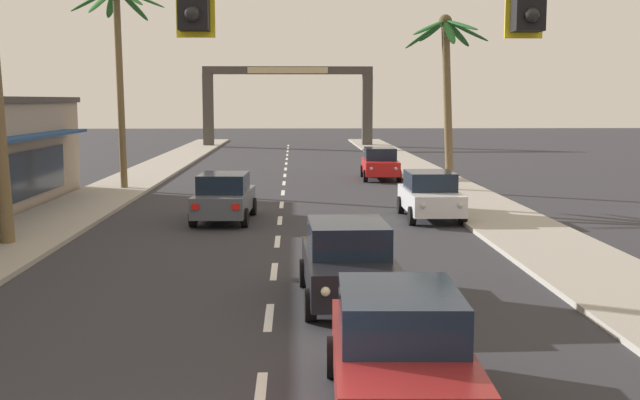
{
  "coord_description": "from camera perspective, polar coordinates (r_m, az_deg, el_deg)",
  "views": [
    {
      "loc": [
        0.49,
        -8.05,
        4.22
      ],
      "look_at": [
        1.03,
        8.0,
        2.2
      ],
      "focal_mm": 44.81,
      "sensor_mm": 36.0,
      "label": 1
    }
  ],
  "objects": [
    {
      "name": "palm_left_third",
      "position": [
        38.31,
        -14.16,
        10.81
      ],
      "size": [
        4.37,
        3.9,
        9.53
      ],
      "color": "brown",
      "rests_on": "ground"
    },
    {
      "name": "traffic_signal_mast",
      "position": [
        9.15,
        15.11,
        10.86
      ],
      "size": [
        10.92,
        0.41,
        6.71
      ],
      "color": "#2D2D33",
      "rests_on": "ground"
    },
    {
      "name": "sedan_oncoming_far",
      "position": [
        28.04,
        -6.86,
        0.23
      ],
      "size": [
        2.11,
        4.51,
        1.68
      ],
      "color": "#4C515B",
      "rests_on": "ground"
    },
    {
      "name": "sedan_parked_nearest_kerb",
      "position": [
        42.61,
        4.32,
        2.63
      ],
      "size": [
        2.05,
        4.49,
        1.68
      ],
      "color": "red",
      "rests_on": "ground"
    },
    {
      "name": "lane_markings",
      "position": [
        27.21,
        -1.96,
        -1.74
      ],
      "size": [
        4.28,
        85.85,
        0.01
      ],
      "color": "silver",
      "rests_on": "ground"
    },
    {
      "name": "palm_right_farthest",
      "position": [
        36.89,
        9.03,
        9.39
      ],
      "size": [
        3.89,
        4.08,
        8.01
      ],
      "color": "brown",
      "rests_on": "ground"
    },
    {
      "name": "sidewalk_left",
      "position": [
        29.54,
        -18.19,
        -1.26
      ],
      "size": [
        3.2,
        110.0,
        0.14
      ],
      "primitive_type": "cube",
      "color": "#9E998E",
      "rests_on": "ground"
    },
    {
      "name": "sidewalk_right",
      "position": [
        29.28,
        12.57,
        -1.15
      ],
      "size": [
        3.2,
        110.0,
        0.14
      ],
      "primitive_type": "cube",
      "color": "#9E998E",
      "rests_on": "ground"
    },
    {
      "name": "sedan_lead_at_stop_bar",
      "position": [
        10.98,
        5.71,
        -10.72
      ],
      "size": [
        2.07,
        4.5,
        1.68
      ],
      "color": "maroon",
      "rests_on": "ground"
    },
    {
      "name": "sedan_third_in_queue",
      "position": [
        16.76,
        2.02,
        -4.42
      ],
      "size": [
        2.04,
        4.49,
        1.68
      ],
      "color": "black",
      "rests_on": "ground"
    },
    {
      "name": "sedan_parked_mid_kerb",
      "position": [
        28.65,
        7.87,
        0.36
      ],
      "size": [
        1.95,
        4.45,
        1.68
      ],
      "color": "silver",
      "rests_on": "ground"
    },
    {
      "name": "town_gateway_arch",
      "position": [
        72.64,
        -2.31,
        7.51
      ],
      "size": [
        15.29,
        0.9,
        7.19
      ],
      "color": "#423D38",
      "rests_on": "ground"
    }
  ]
}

